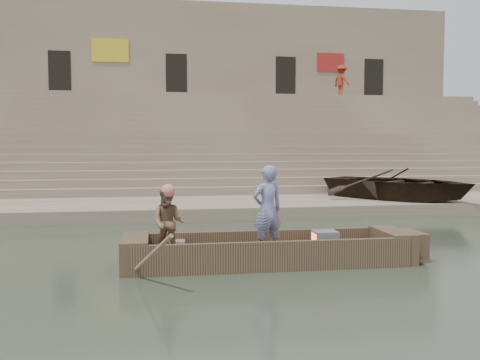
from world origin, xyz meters
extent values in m
plane|color=#2B3528|center=(0.00, 0.00, 0.00)|extent=(120.00, 120.00, 0.00)
cube|color=gray|center=(0.00, 8.00, 0.20)|extent=(32.00, 4.00, 0.40)
cube|color=gray|center=(0.00, 15.50, 1.40)|extent=(32.00, 3.00, 2.80)
cube|color=gray|center=(0.00, 22.50, 2.60)|extent=(32.00, 3.00, 5.20)
cube|color=gray|center=(0.00, 10.25, 0.35)|extent=(32.00, 0.50, 0.70)
cube|color=gray|center=(0.00, 10.75, 0.50)|extent=(32.00, 0.50, 1.00)
cube|color=gray|center=(0.00, 11.25, 0.65)|extent=(32.00, 0.50, 1.30)
cube|color=gray|center=(0.00, 11.75, 0.80)|extent=(32.00, 0.50, 1.60)
cube|color=gray|center=(0.00, 12.25, 0.95)|extent=(32.00, 0.50, 1.90)
cube|color=gray|center=(0.00, 12.75, 1.10)|extent=(32.00, 0.50, 2.20)
cube|color=gray|center=(0.00, 13.25, 1.25)|extent=(32.00, 0.50, 2.50)
cube|color=gray|center=(0.00, 13.75, 1.40)|extent=(32.00, 0.50, 2.80)
cube|color=gray|center=(0.00, 17.25, 1.55)|extent=(32.00, 0.50, 3.10)
cube|color=gray|center=(0.00, 17.75, 1.70)|extent=(32.00, 0.50, 3.40)
cube|color=gray|center=(0.00, 18.25, 1.85)|extent=(32.00, 0.50, 3.70)
cube|color=gray|center=(0.00, 18.75, 2.00)|extent=(32.00, 0.50, 4.00)
cube|color=gray|center=(0.00, 19.25, 2.15)|extent=(32.00, 0.50, 4.30)
cube|color=gray|center=(0.00, 19.75, 2.30)|extent=(32.00, 0.50, 4.60)
cube|color=gray|center=(0.00, 20.25, 2.45)|extent=(32.00, 0.50, 4.90)
cube|color=gray|center=(0.00, 20.75, 2.60)|extent=(32.00, 0.50, 5.20)
cube|color=gray|center=(0.00, 26.50, 5.60)|extent=(32.00, 5.00, 11.20)
cube|color=black|center=(-9.00, 24.05, 6.60)|extent=(1.30, 0.18, 2.60)
cube|color=black|center=(-2.00, 24.05, 6.60)|extent=(1.30, 0.18, 2.60)
cube|color=black|center=(5.00, 24.05, 6.60)|extent=(1.30, 0.18, 2.60)
cube|color=black|center=(11.00, 24.05, 6.60)|extent=(1.30, 0.18, 2.60)
cube|color=gold|center=(-6.00, 23.98, 8.00)|extent=(2.20, 0.10, 1.40)
cube|color=maroon|center=(8.00, 23.98, 7.60)|extent=(1.80, 0.10, 1.20)
cube|color=brown|center=(-1.20, 0.42, 0.11)|extent=(5.00, 1.30, 0.22)
cube|color=brown|center=(-1.20, -0.20, 0.28)|extent=(5.20, 0.12, 0.56)
cube|color=brown|center=(-1.20, 1.04, 0.28)|extent=(5.20, 0.12, 0.56)
cube|color=brown|center=(-3.75, 0.42, 0.30)|extent=(0.50, 1.30, 0.60)
cube|color=brown|center=(1.35, 0.42, 0.30)|extent=(0.50, 1.30, 0.60)
cube|color=brown|center=(1.75, 0.42, 0.32)|extent=(0.35, 0.90, 0.50)
cube|color=#937A5B|center=(-2.95, 0.42, 0.40)|extent=(0.30, 1.20, 0.08)
cylinder|color=#937A5B|center=(-3.60, -0.48, 0.30)|extent=(1.03, 2.10, 1.36)
sphere|color=#DC6C6E|center=(-3.13, 0.32, 1.47)|extent=(0.26, 0.26, 0.26)
imported|color=navy|center=(-1.23, 0.38, 1.07)|extent=(0.71, 0.57, 1.71)
imported|color=#267444|center=(-3.13, 0.32, 0.87)|extent=(0.72, 0.62, 1.31)
cube|color=slate|center=(-0.06, 0.42, 0.42)|extent=(0.46, 0.42, 0.40)
cube|color=#E5593F|center=(-0.27, 0.42, 0.42)|extent=(0.04, 0.34, 0.32)
imported|color=#2D2116|center=(4.99, 7.75, 0.94)|extent=(6.15, 6.34, 1.07)
imported|color=maroon|center=(7.91, 21.60, 6.15)|extent=(1.10, 1.40, 1.90)
ellipsoid|color=#3F5999|center=(4.98, 7.06, 0.53)|extent=(0.44, 0.44, 0.26)
camera|label=1|loc=(-3.35, -9.50, 2.35)|focal=39.53mm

